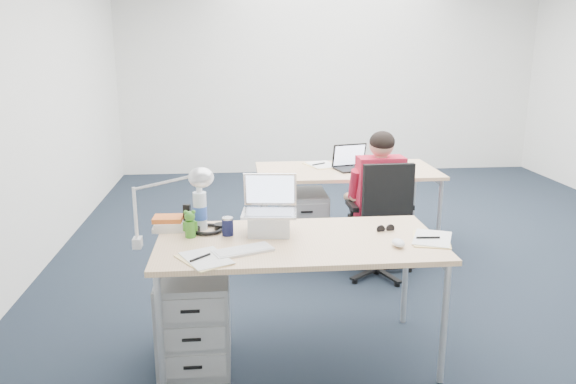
{
  "coord_description": "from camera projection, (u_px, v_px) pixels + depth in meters",
  "views": [
    {
      "loc": [
        -1.39,
        -4.59,
        1.79
      ],
      "look_at": [
        -1.04,
        -0.98,
        0.85
      ],
      "focal_mm": 35.0,
      "sensor_mm": 36.0,
      "label": 1
    }
  ],
  "objects": [
    {
      "name": "floor",
      "position": [
        394.0,
        254.0,
        5.0
      ],
      "size": [
        7.0,
        7.0,
        0.0
      ],
      "primitive_type": "plane",
      "color": "black",
      "rests_on": "ground"
    },
    {
      "name": "room",
      "position": [
        404.0,
        57.0,
        4.57
      ],
      "size": [
        6.02,
        7.02,
        2.8
      ],
      "color": "silver",
      "rests_on": "ground"
    },
    {
      "name": "desk_near",
      "position": [
        298.0,
        247.0,
        3.19
      ],
      "size": [
        1.6,
        0.8,
        0.73
      ],
      "color": "tan",
      "rests_on": "ground"
    },
    {
      "name": "desk_far",
      "position": [
        347.0,
        174.0,
        5.02
      ],
      "size": [
        1.6,
        0.8,
        0.73
      ],
      "color": "tan",
      "rests_on": "ground"
    },
    {
      "name": "office_chair",
      "position": [
        379.0,
        243.0,
        4.47
      ],
      "size": [
        0.63,
        0.63,
        0.95
      ],
      "rotation": [
        0.0,
        0.0,
        0.04
      ],
      "color": "black",
      "rests_on": "ground"
    },
    {
      "name": "seated_person",
      "position": [
        375.0,
        201.0,
        4.56
      ],
      "size": [
        0.37,
        0.64,
        1.16
      ],
      "rotation": [
        0.0,
        0.0,
        0.04
      ],
      "color": "red",
      "rests_on": "ground"
    },
    {
      "name": "drawer_pedestal_near",
      "position": [
        195.0,
        318.0,
        3.23
      ],
      "size": [
        0.4,
        0.5,
        0.55
      ],
      "primitive_type": "cube",
      "color": "gray",
      "rests_on": "ground"
    },
    {
      "name": "drawer_pedestal_far",
      "position": [
        303.0,
        222.0,
        5.0
      ],
      "size": [
        0.4,
        0.5,
        0.55
      ],
      "primitive_type": "cube",
      "color": "gray",
      "rests_on": "ground"
    },
    {
      "name": "silver_laptop",
      "position": [
        269.0,
        206.0,
        3.25
      ],
      "size": [
        0.34,
        0.28,
        0.33
      ],
      "primitive_type": null,
      "rotation": [
        0.0,
        0.0,
        -0.11
      ],
      "color": "silver",
      "rests_on": "desk_near"
    },
    {
      "name": "wireless_keyboard",
      "position": [
        243.0,
        250.0,
        2.99
      ],
      "size": [
        0.35,
        0.24,
        0.02
      ],
      "primitive_type": "cube",
      "rotation": [
        0.0,
        0.0,
        0.38
      ],
      "color": "white",
      "rests_on": "desk_near"
    },
    {
      "name": "computer_mouse",
      "position": [
        398.0,
        243.0,
        3.07
      ],
      "size": [
        0.07,
        0.11,
        0.04
      ],
      "primitive_type": "ellipsoid",
      "rotation": [
        0.0,
        0.0,
        -0.01
      ],
      "color": "white",
      "rests_on": "desk_near"
    },
    {
      "name": "headphones",
      "position": [
        207.0,
        228.0,
        3.32
      ],
      "size": [
        0.29,
        0.26,
        0.04
      ],
      "primitive_type": null,
      "rotation": [
        0.0,
        0.0,
        0.33
      ],
      "color": "black",
      "rests_on": "desk_near"
    },
    {
      "name": "can_koozie",
      "position": [
        228.0,
        226.0,
        3.24
      ],
      "size": [
        0.08,
        0.08,
        0.11
      ],
      "primitive_type": "cylinder",
      "rotation": [
        0.0,
        0.0,
        -0.19
      ],
      "color": "#13173D",
      "rests_on": "desk_near"
    },
    {
      "name": "water_bottle",
      "position": [
        200.0,
        208.0,
        3.33
      ],
      "size": [
        0.11,
        0.11,
        0.26
      ],
      "primitive_type": "cylinder",
      "rotation": [
        0.0,
        0.0,
        -0.35
      ],
      "color": "silver",
      "rests_on": "desk_near"
    },
    {
      "name": "bear_figurine",
      "position": [
        190.0,
        224.0,
        3.21
      ],
      "size": [
        0.09,
        0.07,
        0.16
      ],
      "primitive_type": null,
      "rotation": [
        0.0,
        0.0,
        -0.01
      ],
      "color": "#236D1D",
      "rests_on": "desk_near"
    },
    {
      "name": "book_stack",
      "position": [
        169.0,
        223.0,
        3.34
      ],
      "size": [
        0.2,
        0.16,
        0.08
      ],
      "primitive_type": "cube",
      "rotation": [
        0.0,
        0.0,
        -0.1
      ],
      "color": "silver",
      "rests_on": "desk_near"
    },
    {
      "name": "cordless_phone",
      "position": [
        187.0,
        217.0,
        3.35
      ],
      "size": [
        0.05,
        0.04,
        0.15
      ],
      "primitive_type": "cube",
      "rotation": [
        0.0,
        0.0,
        -0.26
      ],
      "color": "black",
      "rests_on": "desk_near"
    },
    {
      "name": "papers_left",
      "position": [
        204.0,
        259.0,
        2.88
      ],
      "size": [
        0.31,
        0.35,
        0.01
      ],
      "primitive_type": "cube",
      "rotation": [
        0.0,
        0.0,
        0.49
      ],
      "color": "#FFE293",
      "rests_on": "desk_near"
    },
    {
      "name": "papers_right",
      "position": [
        431.0,
        239.0,
        3.18
      ],
      "size": [
        0.29,
        0.34,
        0.01
      ],
      "primitive_type": "cube",
      "rotation": [
        0.0,
        0.0,
        -0.37
      ],
      "color": "#FFE293",
      "rests_on": "desk_near"
    },
    {
      "name": "sunglasses",
      "position": [
        386.0,
        229.0,
        3.33
      ],
      "size": [
        0.12,
        0.07,
        0.03
      ],
      "primitive_type": null,
      "rotation": [
        0.0,
        0.0,
        0.17
      ],
      "color": "black",
      "rests_on": "desk_near"
    },
    {
      "name": "desk_lamp",
      "position": [
        161.0,
        206.0,
        3.01
      ],
      "size": [
        0.43,
        0.27,
        0.46
      ],
      "primitive_type": null,
      "rotation": [
        0.0,
        0.0,
        0.33
      ],
      "color": "silver",
      "rests_on": "desk_near"
    },
    {
      "name": "dark_laptop",
      "position": [
        355.0,
        157.0,
        4.96
      ],
      "size": [
        0.39,
        0.38,
        0.23
      ],
      "primitive_type": null,
      "rotation": [
        0.0,
        0.0,
        0.25
      ],
      "color": "black",
      "rests_on": "desk_far"
    },
    {
      "name": "far_cup",
      "position": [
        364.0,
        161.0,
        5.17
      ],
      "size": [
        0.08,
        0.08,
        0.09
      ],
      "primitive_type": "cylinder",
      "rotation": [
        0.0,
        0.0,
        -0.31
      ],
      "color": "white",
      "rests_on": "desk_far"
    },
    {
      "name": "far_papers",
      "position": [
        321.0,
        165.0,
        5.16
      ],
      "size": [
        0.3,
        0.37,
        0.01
      ],
      "primitive_type": "cube",
      "rotation": [
        0.0,
        0.0,
        0.29
      ],
      "color": "white",
      "rests_on": "desk_far"
    }
  ]
}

